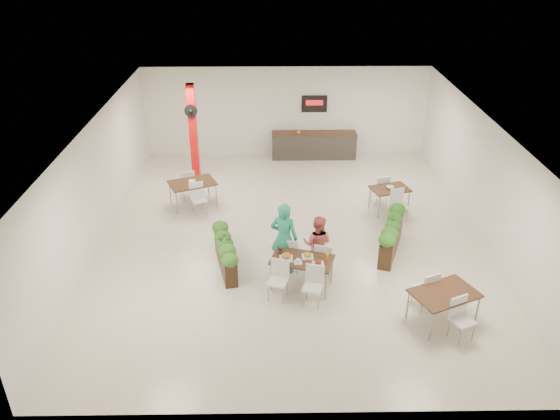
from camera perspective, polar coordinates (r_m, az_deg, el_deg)
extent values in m
plane|color=beige|center=(14.81, 1.16, -2.82)|extent=(12.00, 12.00, 0.00)
cube|color=white|center=(19.66, 0.62, 10.21)|extent=(10.00, 0.10, 3.20)
cube|color=white|center=(8.99, 2.55, -13.59)|extent=(10.00, 0.10, 3.20)
cube|color=white|center=(14.76, -18.59, 2.53)|extent=(0.10, 12.00, 3.20)
cube|color=white|center=(15.08, 20.59, 2.74)|extent=(0.10, 12.00, 3.20)
cube|color=white|center=(13.46, 1.29, 8.98)|extent=(10.00, 12.00, 0.04)
cube|color=red|center=(17.75, -9.03, 7.90)|extent=(0.25, 0.25, 3.20)
cylinder|color=black|center=(17.32, -9.30, 10.18)|extent=(0.40, 0.06, 0.40)
sphere|color=black|center=(17.29, -9.31, 10.14)|extent=(0.12, 0.12, 0.12)
cube|color=#2B2927|center=(19.76, 3.55, 6.72)|extent=(3.00, 0.60, 0.90)
cube|color=#321D10|center=(19.59, 3.59, 8.00)|extent=(3.00, 0.62, 0.04)
cube|color=black|center=(19.58, 3.61, 11.01)|extent=(0.90, 0.04, 0.60)
cube|color=red|center=(19.54, 3.62, 11.12)|extent=(0.60, 0.02, 0.18)
imported|color=maroon|center=(19.51, 1.23, 8.32)|extent=(0.09, 0.09, 0.19)
imported|color=gold|center=(19.53, 1.97, 8.29)|extent=(0.13, 0.13, 0.17)
cube|color=#321D10|center=(12.51, 2.32, -5.21)|extent=(1.57, 1.17, 0.04)
cylinder|color=gray|center=(12.59, -0.94, -7.01)|extent=(0.04, 0.04, 0.71)
cylinder|color=gray|center=(12.34, 4.81, -7.93)|extent=(0.04, 0.04, 0.71)
cylinder|color=gray|center=(13.13, -0.07, -5.38)|extent=(0.04, 0.04, 0.71)
cylinder|color=gray|center=(12.89, 5.43, -6.23)|extent=(0.04, 0.04, 0.71)
cube|color=white|center=(13.23, 1.25, -4.61)|extent=(0.52, 0.52, 0.05)
cube|color=white|center=(12.95, 1.04, -4.10)|extent=(0.41, 0.16, 0.45)
cylinder|color=gray|center=(13.47, 2.13, -5.18)|extent=(0.02, 0.02, 0.43)
cylinder|color=gray|center=(13.54, 0.73, -4.97)|extent=(0.02, 0.02, 0.43)
cylinder|color=gray|center=(13.19, 1.76, -5.96)|extent=(0.02, 0.02, 0.43)
cylinder|color=gray|center=(13.26, 0.33, -5.73)|extent=(0.02, 0.02, 0.43)
cube|color=white|center=(13.09, 4.64, -5.11)|extent=(0.52, 0.52, 0.05)
cube|color=white|center=(12.80, 4.51, -4.62)|extent=(0.41, 0.16, 0.45)
cylinder|color=gray|center=(13.33, 5.48, -5.68)|extent=(0.02, 0.02, 0.43)
cylinder|color=gray|center=(13.38, 4.04, -5.47)|extent=(0.02, 0.02, 0.43)
cylinder|color=gray|center=(13.05, 5.18, -6.48)|extent=(0.02, 0.02, 0.43)
cylinder|color=gray|center=(13.10, 3.72, -6.26)|extent=(0.02, 0.02, 0.43)
cube|color=white|center=(12.27, -0.22, -7.49)|extent=(0.52, 0.52, 0.05)
cube|color=white|center=(12.28, 0.03, -6.05)|extent=(0.41, 0.16, 0.45)
cylinder|color=gray|center=(12.32, -1.21, -8.69)|extent=(0.02, 0.02, 0.43)
cylinder|color=gray|center=(12.24, 0.33, -8.96)|extent=(0.02, 0.02, 0.43)
cylinder|color=gray|center=(12.58, -0.75, -7.81)|extent=(0.02, 0.02, 0.43)
cylinder|color=gray|center=(12.51, 0.76, -8.06)|extent=(0.02, 0.02, 0.43)
cube|color=white|center=(12.11, 3.45, -8.09)|extent=(0.52, 0.52, 0.05)
cube|color=white|center=(12.12, 3.69, -6.62)|extent=(0.41, 0.16, 0.45)
cylinder|color=gray|center=(12.15, 2.44, -9.31)|extent=(0.02, 0.02, 0.43)
cylinder|color=gray|center=(12.09, 4.03, -9.57)|extent=(0.02, 0.02, 0.43)
cylinder|color=gray|center=(12.42, 2.83, -8.40)|extent=(0.02, 0.02, 0.43)
cylinder|color=gray|center=(12.36, 4.37, -8.65)|extent=(0.02, 0.02, 0.43)
cube|color=white|center=(12.49, 0.65, -5.10)|extent=(0.37, 0.37, 0.01)
ellipsoid|color=brown|center=(12.45, 0.65, -4.82)|extent=(0.22, 0.22, 0.13)
cube|color=white|center=(12.58, 2.90, -4.88)|extent=(0.32, 0.32, 0.01)
ellipsoid|color=orange|center=(12.54, 2.91, -4.65)|extent=(0.18, 0.18, 0.11)
cube|color=white|center=(12.33, 4.00, -5.67)|extent=(0.32, 0.32, 0.01)
ellipsoid|color=#4F200F|center=(12.30, 4.01, -5.45)|extent=(0.16, 0.16, 0.10)
cube|color=white|center=(12.36, 1.89, -5.50)|extent=(0.22, 0.22, 0.01)
ellipsoid|color=white|center=(12.34, 1.89, -5.34)|extent=(0.12, 0.12, 0.07)
cylinder|color=orange|center=(12.49, 4.95, -4.85)|extent=(0.07, 0.07, 0.15)
imported|color=#502E22|center=(12.67, 0.02, -4.34)|extent=(0.12, 0.12, 0.10)
imported|color=teal|center=(12.95, 0.42, -2.96)|extent=(0.77, 0.62, 1.84)
imported|color=#CE5D5B|center=(13.08, 3.93, -3.58)|extent=(0.86, 0.75, 1.49)
cube|color=black|center=(13.45, -5.70, -4.94)|extent=(0.69, 1.81, 0.60)
ellipsoid|color=#225418|center=(12.60, -5.27, -5.13)|extent=(0.40, 0.40, 0.32)
ellipsoid|color=#225418|center=(12.91, -5.53, -4.25)|extent=(0.40, 0.40, 0.32)
ellipsoid|color=#225418|center=(13.23, -5.78, -3.42)|extent=(0.40, 0.40, 0.32)
ellipsoid|color=#225418|center=(13.55, -6.02, -2.62)|extent=(0.40, 0.40, 0.32)
ellipsoid|color=#225418|center=(13.87, -6.25, -1.86)|extent=(0.40, 0.40, 0.32)
imported|color=#225418|center=(13.19, -5.80, -3.14)|extent=(0.35, 0.30, 0.39)
cube|color=black|center=(14.33, 11.51, -3.02)|extent=(0.98, 1.98, 0.66)
ellipsoid|color=#225418|center=(13.38, 11.15, -3.12)|extent=(0.40, 0.40, 0.32)
ellipsoid|color=#225418|center=(13.74, 11.42, -2.26)|extent=(0.40, 0.40, 0.32)
ellipsoid|color=#225418|center=(14.11, 11.68, -1.44)|extent=(0.40, 0.40, 0.32)
ellipsoid|color=#225418|center=(14.48, 11.93, -0.67)|extent=(0.40, 0.40, 0.32)
ellipsoid|color=#225418|center=(14.86, 12.16, 0.07)|extent=(0.40, 0.40, 0.32)
imported|color=#225418|center=(14.07, 11.72, -1.10)|extent=(0.24, 0.24, 0.43)
cube|color=#321D10|center=(16.35, -9.16, 2.81)|extent=(1.57, 1.34, 0.04)
cylinder|color=gray|center=(16.05, -10.73, 0.69)|extent=(0.04, 0.04, 0.71)
cylinder|color=gray|center=(16.33, -6.67, 1.49)|extent=(0.04, 0.04, 0.71)
cylinder|color=gray|center=(16.72, -11.41, 1.77)|extent=(0.04, 0.04, 0.71)
cylinder|color=gray|center=(16.99, -7.49, 2.53)|extent=(0.04, 0.04, 0.71)
cube|color=white|center=(17.00, -9.67, 2.73)|extent=(0.55, 0.55, 0.05)
cube|color=white|center=(16.73, -9.55, 3.26)|extent=(0.40, 0.21, 0.45)
cylinder|color=gray|center=(17.28, -9.22, 2.34)|extent=(0.02, 0.02, 0.43)
cylinder|color=gray|center=(17.21, -10.30, 2.13)|extent=(0.02, 0.02, 0.43)
cylinder|color=gray|center=(16.99, -8.90, 1.90)|extent=(0.02, 0.02, 0.43)
cylinder|color=gray|center=(16.91, -10.00, 1.68)|extent=(0.02, 0.02, 0.43)
cube|color=white|center=(15.95, -8.48, 1.08)|extent=(0.55, 0.55, 0.05)
cube|color=white|center=(16.01, -8.74, 2.16)|extent=(0.40, 0.21, 0.45)
cylinder|color=gray|center=(15.87, -8.83, -0.05)|extent=(0.02, 0.02, 0.43)
cylinder|color=gray|center=(15.95, -7.66, 0.19)|extent=(0.02, 0.02, 0.43)
cylinder|color=gray|center=(16.16, -9.17, 0.47)|extent=(0.02, 0.02, 0.43)
cylinder|color=gray|center=(16.24, -8.03, 0.70)|extent=(0.02, 0.02, 0.43)
imported|color=white|center=(16.33, -9.18, 2.96)|extent=(0.22, 0.22, 0.05)
cube|color=#321D10|center=(16.10, 11.42, 2.18)|extent=(1.24, 1.00, 0.04)
cylinder|color=gray|center=(15.81, 10.28, 0.29)|extent=(0.04, 0.04, 0.71)
cylinder|color=gray|center=(16.25, 13.28, 0.77)|extent=(0.04, 0.04, 0.71)
cylinder|color=gray|center=(16.28, 9.33, 1.22)|extent=(0.04, 0.04, 0.71)
cylinder|color=gray|center=(16.71, 12.27, 1.66)|extent=(0.04, 0.04, 0.71)
cube|color=white|center=(16.69, 10.37, 2.17)|extent=(0.52, 0.52, 0.05)
cube|color=white|center=(16.43, 10.74, 2.68)|extent=(0.41, 0.16, 0.45)
cylinder|color=gray|center=(17.00, 10.55, 1.77)|extent=(0.02, 0.02, 0.43)
cylinder|color=gray|center=(16.85, 9.53, 1.62)|extent=(0.02, 0.02, 0.43)
cylinder|color=gray|center=(16.73, 11.08, 1.28)|extent=(0.02, 0.02, 0.43)
cylinder|color=gray|center=(16.58, 10.05, 1.12)|extent=(0.02, 0.02, 0.43)
cube|color=white|center=(15.76, 12.35, 0.36)|extent=(0.52, 0.52, 0.05)
cube|color=white|center=(15.79, 12.11, 1.47)|extent=(0.41, 0.16, 0.45)
cylinder|color=gray|center=(15.66, 12.02, -0.76)|extent=(0.02, 0.02, 0.43)
cylinder|color=gray|center=(15.82, 13.10, -0.58)|extent=(0.02, 0.02, 0.43)
cylinder|color=gray|center=(15.91, 11.44, -0.21)|extent=(0.02, 0.02, 0.43)
cylinder|color=gray|center=(16.07, 12.51, -0.03)|extent=(0.02, 0.02, 0.43)
imported|color=white|center=(16.08, 11.44, 2.33)|extent=(0.22, 0.22, 0.05)
cube|color=#321D10|center=(11.95, 16.83, -8.33)|extent=(1.58, 1.36, 0.04)
cylinder|color=gray|center=(11.61, 15.49, -11.65)|extent=(0.04, 0.04, 0.71)
cylinder|color=gray|center=(12.32, 19.92, -9.84)|extent=(0.04, 0.04, 0.71)
cylinder|color=gray|center=(12.06, 13.19, -9.64)|extent=(0.04, 0.04, 0.71)
cylinder|color=gray|center=(12.74, 17.58, -8.04)|extent=(0.04, 0.04, 0.71)
cube|color=white|center=(12.47, 14.88, -7.96)|extent=(0.56, 0.56, 0.05)
cube|color=white|center=(12.21, 15.58, -7.46)|extent=(0.40, 0.21, 0.45)
cylinder|color=gray|center=(12.80, 14.88, -8.21)|extent=(0.02, 0.02, 0.43)
cylinder|color=gray|center=(12.61, 13.67, -8.64)|extent=(0.02, 0.02, 0.43)
cylinder|color=gray|center=(12.60, 15.85, -9.01)|extent=(0.02, 0.02, 0.43)
cylinder|color=gray|center=(12.41, 14.62, -9.46)|extent=(0.02, 0.02, 0.43)
cube|color=white|center=(11.78, 18.54, -10.92)|extent=(0.56, 0.56, 0.05)
cube|color=white|center=(11.74, 18.10, -9.47)|extent=(0.40, 0.21, 0.45)
cylinder|color=gray|center=(11.74, 18.29, -12.53)|extent=(0.02, 0.02, 0.43)
cylinder|color=gray|center=(11.94, 19.53, -11.99)|extent=(0.02, 0.02, 0.43)
cylinder|color=gray|center=(11.92, 17.20, -11.63)|extent=(0.02, 0.02, 0.43)
cylinder|color=gray|center=(12.12, 18.44, -11.11)|extent=(0.02, 0.02, 0.43)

